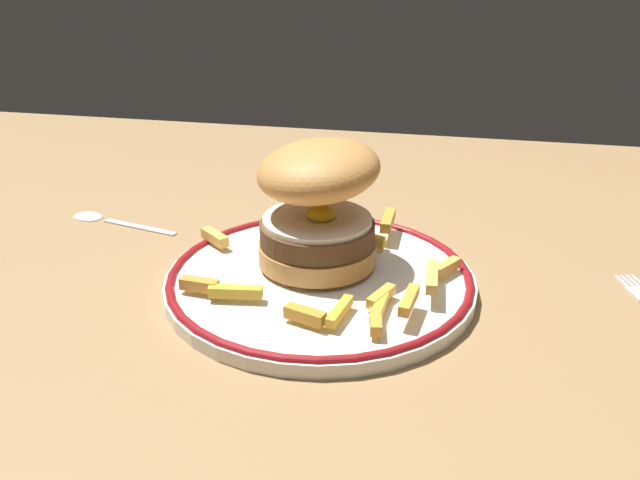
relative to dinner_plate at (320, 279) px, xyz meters
The scene contains 5 objects.
ground_plane 4.60cm from the dinner_plate, 58.62° to the right, with size 146.85×108.13×4.00cm, color #98754B.
dinner_plate is the anchor object (origin of this frame).
burger 6.70cm from the dinner_plate, 105.87° to the left, with size 15.23×15.09×11.21cm.
fries_pile 2.19cm from the dinner_plate, 10.90° to the right, with size 24.69×20.78×1.95cm.
spoon 28.55cm from the dinner_plate, 159.11° to the left, with size 13.34×4.64×0.90cm.
Camera 1 is at (8.57, -47.42, 28.35)cm, focal length 37.52 mm.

